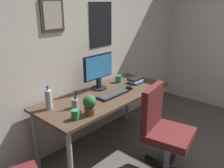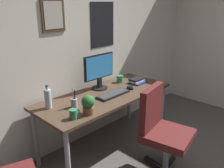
{
  "view_description": "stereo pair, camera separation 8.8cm",
  "coord_description": "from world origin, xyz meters",
  "px_view_note": "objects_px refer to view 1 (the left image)",
  "views": [
    {
      "loc": [
        -1.98,
        -0.07,
        1.76
      ],
      "look_at": [
        -0.1,
        1.62,
        0.87
      ],
      "focal_mm": 37.92,
      "sensor_mm": 36.0,
      "label": 1
    },
    {
      "loc": [
        -1.92,
        -0.13,
        1.76
      ],
      "look_at": [
        -0.1,
        1.62,
        0.87
      ],
      "focal_mm": 37.92,
      "sensor_mm": 36.0,
      "label": 2
    }
  ],
  "objects_px": {
    "keyboard": "(113,94)",
    "coffee_mug_far": "(119,79)",
    "office_chair": "(162,127)",
    "potted_plant": "(90,104)",
    "computer_mouse": "(130,87)",
    "coffee_mug_near": "(75,115)",
    "pen_cup": "(75,103)",
    "monitor": "(98,70)",
    "water_bottle": "(49,99)",
    "book_stack_left": "(136,80)"
  },
  "relations": [
    {
      "from": "coffee_mug_near",
      "to": "pen_cup",
      "type": "relative_size",
      "value": 0.56
    },
    {
      "from": "monitor",
      "to": "coffee_mug_near",
      "type": "distance_m",
      "value": 0.86
    },
    {
      "from": "keyboard",
      "to": "coffee_mug_far",
      "type": "distance_m",
      "value": 0.48
    },
    {
      "from": "office_chair",
      "to": "water_bottle",
      "type": "bearing_deg",
      "value": 130.83
    },
    {
      "from": "coffee_mug_far",
      "to": "pen_cup",
      "type": "distance_m",
      "value": 0.94
    },
    {
      "from": "computer_mouse",
      "to": "potted_plant",
      "type": "distance_m",
      "value": 0.83
    },
    {
      "from": "monitor",
      "to": "potted_plant",
      "type": "xyz_separation_m",
      "value": [
        -0.56,
        -0.44,
        -0.13
      ]
    },
    {
      "from": "office_chair",
      "to": "potted_plant",
      "type": "height_order",
      "value": "office_chair"
    },
    {
      "from": "computer_mouse",
      "to": "pen_cup",
      "type": "bearing_deg",
      "value": 174.98
    },
    {
      "from": "water_bottle",
      "to": "pen_cup",
      "type": "xyz_separation_m",
      "value": [
        0.19,
        -0.17,
        -0.05
      ]
    },
    {
      "from": "monitor",
      "to": "water_bottle",
      "type": "xyz_separation_m",
      "value": [
        -0.76,
        -0.05,
        -0.13
      ]
    },
    {
      "from": "computer_mouse",
      "to": "coffee_mug_far",
      "type": "distance_m",
      "value": 0.29
    },
    {
      "from": "computer_mouse",
      "to": "potted_plant",
      "type": "height_order",
      "value": "potted_plant"
    },
    {
      "from": "computer_mouse",
      "to": "book_stack_left",
      "type": "bearing_deg",
      "value": 18.57
    },
    {
      "from": "monitor",
      "to": "coffee_mug_far",
      "type": "bearing_deg",
      "value": -3.84
    },
    {
      "from": "office_chair",
      "to": "potted_plant",
      "type": "distance_m",
      "value": 0.8
    },
    {
      "from": "coffee_mug_near",
      "to": "pen_cup",
      "type": "height_order",
      "value": "pen_cup"
    },
    {
      "from": "pen_cup",
      "to": "keyboard",
      "type": "bearing_deg",
      "value": -6.56
    },
    {
      "from": "office_chair",
      "to": "computer_mouse",
      "type": "relative_size",
      "value": 8.64
    },
    {
      "from": "computer_mouse",
      "to": "potted_plant",
      "type": "bearing_deg",
      "value": -169.77
    },
    {
      "from": "water_bottle",
      "to": "coffee_mug_far",
      "type": "relative_size",
      "value": 2.06
    },
    {
      "from": "coffee_mug_far",
      "to": "pen_cup",
      "type": "bearing_deg",
      "value": -167.87
    },
    {
      "from": "keyboard",
      "to": "coffee_mug_far",
      "type": "xyz_separation_m",
      "value": [
        0.4,
        0.26,
        0.03
      ]
    },
    {
      "from": "office_chair",
      "to": "book_stack_left",
      "type": "bearing_deg",
      "value": 54.76
    },
    {
      "from": "office_chair",
      "to": "coffee_mug_near",
      "type": "height_order",
      "value": "office_chair"
    },
    {
      "from": "office_chair",
      "to": "keyboard",
      "type": "height_order",
      "value": "office_chair"
    },
    {
      "from": "office_chair",
      "to": "monitor",
      "type": "relative_size",
      "value": 2.07
    },
    {
      "from": "coffee_mug_near",
      "to": "book_stack_left",
      "type": "bearing_deg",
      "value": 9.57
    },
    {
      "from": "potted_plant",
      "to": "book_stack_left",
      "type": "xyz_separation_m",
      "value": [
        1.07,
        0.23,
        -0.08
      ]
    },
    {
      "from": "keyboard",
      "to": "potted_plant",
      "type": "height_order",
      "value": "potted_plant"
    },
    {
      "from": "keyboard",
      "to": "monitor",
      "type": "bearing_deg",
      "value": 80.75
    },
    {
      "from": "computer_mouse",
      "to": "book_stack_left",
      "type": "relative_size",
      "value": 0.5
    },
    {
      "from": "monitor",
      "to": "coffee_mug_near",
      "type": "bearing_deg",
      "value": -149.97
    },
    {
      "from": "water_bottle",
      "to": "pen_cup",
      "type": "bearing_deg",
      "value": -42.18
    },
    {
      "from": "pen_cup",
      "to": "book_stack_left",
      "type": "relative_size",
      "value": 0.91
    },
    {
      "from": "pen_cup",
      "to": "water_bottle",
      "type": "bearing_deg",
      "value": 137.82
    },
    {
      "from": "water_bottle",
      "to": "coffee_mug_near",
      "type": "relative_size",
      "value": 2.25
    },
    {
      "from": "coffee_mug_near",
      "to": "coffee_mug_far",
      "type": "relative_size",
      "value": 0.92
    },
    {
      "from": "pen_cup",
      "to": "coffee_mug_far",
      "type": "bearing_deg",
      "value": 12.13
    },
    {
      "from": "pen_cup",
      "to": "book_stack_left",
      "type": "bearing_deg",
      "value": 0.62
    },
    {
      "from": "computer_mouse",
      "to": "office_chair",
      "type": "bearing_deg",
      "value": -112.07
    },
    {
      "from": "computer_mouse",
      "to": "coffee_mug_near",
      "type": "distance_m",
      "value": 0.98
    },
    {
      "from": "keyboard",
      "to": "potted_plant",
      "type": "xyz_separation_m",
      "value": [
        -0.52,
        -0.16,
        0.09
      ]
    },
    {
      "from": "office_chair",
      "to": "coffee_mug_near",
      "type": "distance_m",
      "value": 0.91
    },
    {
      "from": "pen_cup",
      "to": "monitor",
      "type": "bearing_deg",
      "value": 21.43
    },
    {
      "from": "office_chair",
      "to": "pen_cup",
      "type": "xyz_separation_m",
      "value": [
        -0.56,
        0.7,
        0.25
      ]
    },
    {
      "from": "water_bottle",
      "to": "computer_mouse",
      "type": "bearing_deg",
      "value": -13.67
    },
    {
      "from": "water_bottle",
      "to": "book_stack_left",
      "type": "xyz_separation_m",
      "value": [
        1.26,
        -0.16,
        -0.08
      ]
    },
    {
      "from": "coffee_mug_far",
      "to": "book_stack_left",
      "type": "bearing_deg",
      "value": -51.96
    },
    {
      "from": "office_chair",
      "to": "water_bottle",
      "type": "relative_size",
      "value": 3.76
    }
  ]
}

